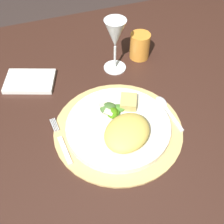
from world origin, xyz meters
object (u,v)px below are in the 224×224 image
at_px(napkin, 30,81).
at_px(dining_table, 128,133).
at_px(spoon, 165,107).
at_px(wine_glass, 115,36).
at_px(amber_tumbler, 140,46).
at_px(fork, 62,143).
at_px(dinner_plate, 118,126).

bearing_deg(napkin, dining_table, -33.57).
relative_size(spoon, wine_glass, 0.79).
distance_m(dining_table, napkin, 0.36).
bearing_deg(dining_table, amber_tumbler, 60.10).
bearing_deg(amber_tumbler, wine_glass, -163.10).
relative_size(fork, wine_glass, 0.90).
xyz_separation_m(fork, wine_glass, (0.23, 0.24, 0.11)).
bearing_deg(amber_tumbler, napkin, -178.58).
relative_size(wine_glass, amber_tumbler, 2.02).
distance_m(dinner_plate, wine_glass, 0.28).
relative_size(dining_table, dinner_plate, 4.99).
height_order(spoon, amber_tumbler, amber_tumbler).
relative_size(fork, napkin, 1.06).
bearing_deg(fork, spoon, 4.61).
bearing_deg(napkin, fork, -81.26).
height_order(dining_table, amber_tumbler, amber_tumbler).
bearing_deg(dining_table, spoon, -37.55).
relative_size(dining_table, amber_tumbler, 16.03).
bearing_deg(fork, amber_tumbler, 39.48).
bearing_deg(wine_glass, spoon, -71.39).
bearing_deg(napkin, dinner_plate, -53.89).
distance_m(fork, amber_tumbler, 0.43).
height_order(dining_table, dinner_plate, dinner_plate).
bearing_deg(fork, wine_glass, 46.20).
height_order(spoon, wine_glass, wine_glass).
distance_m(fork, wine_glass, 0.36).
relative_size(dinner_plate, wine_glass, 1.59).
xyz_separation_m(dinner_plate, napkin, (-0.19, 0.27, -0.01)).
height_order(dining_table, fork, fork).
xyz_separation_m(dinner_plate, spoon, (0.15, 0.03, -0.01)).
bearing_deg(dinner_plate, wine_glass, 72.24).
xyz_separation_m(dinner_plate, amber_tumbler, (0.18, 0.28, 0.03)).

